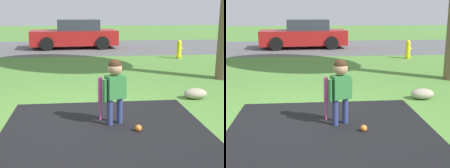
% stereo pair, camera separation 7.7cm
% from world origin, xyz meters
% --- Properties ---
extents(ground_plane, '(60.00, 60.00, 0.00)m').
position_xyz_m(ground_plane, '(0.00, 0.00, 0.00)').
color(ground_plane, '#518438').
extents(street_strip, '(40.00, 6.00, 0.01)m').
position_xyz_m(street_strip, '(0.00, 9.97, 0.00)').
color(street_strip, '#59595B').
rests_on(street_strip, ground).
extents(child, '(0.38, 0.26, 1.01)m').
position_xyz_m(child, '(0.43, -0.19, 0.65)').
color(child, navy).
rests_on(child, ground).
extents(baseball_bat, '(0.07, 0.07, 0.71)m').
position_xyz_m(baseball_bat, '(0.22, 0.01, 0.46)').
color(baseball_bat, '#E54CA5').
rests_on(baseball_bat, ground).
extents(sports_ball, '(0.10, 0.10, 0.10)m').
position_xyz_m(sports_ball, '(0.73, -0.51, 0.05)').
color(sports_ball, orange).
rests_on(sports_ball, ground).
extents(fire_hydrant, '(0.23, 0.21, 0.66)m').
position_xyz_m(fire_hydrant, '(3.48, 6.16, 0.32)').
color(fire_hydrant, yellow).
rests_on(fire_hydrant, ground).
extents(parked_car, '(3.95, 2.01, 1.29)m').
position_xyz_m(parked_car, '(-0.25, 9.68, 0.60)').
color(parked_car, maroon).
rests_on(parked_car, ground).
extents(edging_rock, '(0.45, 0.31, 0.21)m').
position_xyz_m(edging_rock, '(2.17, 1.05, 0.10)').
color(edging_rock, '#9E937F').
rests_on(edging_rock, ground).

